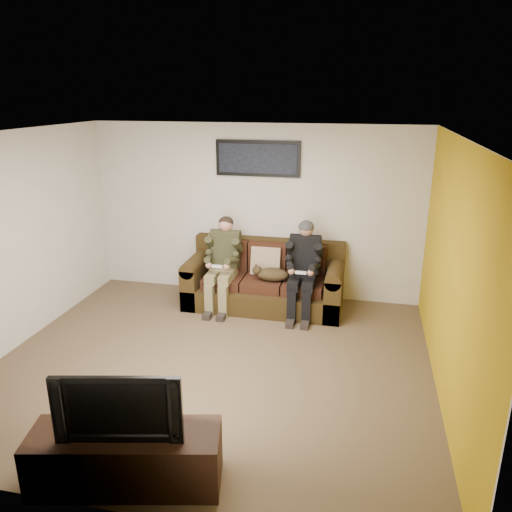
% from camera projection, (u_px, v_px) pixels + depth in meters
% --- Properties ---
extents(floor, '(5.00, 5.00, 0.00)m').
position_uv_depth(floor, '(213.00, 363.00, 5.84)').
color(floor, brown).
rests_on(floor, ground).
extents(ceiling, '(5.00, 5.00, 0.00)m').
position_uv_depth(ceiling, '(206.00, 135.00, 5.02)').
color(ceiling, silver).
rests_on(ceiling, ground).
extents(wall_back, '(5.00, 0.00, 5.00)m').
position_uv_depth(wall_back, '(255.00, 212.00, 7.52)').
color(wall_back, beige).
rests_on(wall_back, ground).
extents(wall_front, '(5.00, 0.00, 5.00)m').
position_uv_depth(wall_front, '(108.00, 361.00, 3.34)').
color(wall_front, beige).
rests_on(wall_front, ground).
extents(wall_left, '(0.00, 4.50, 4.50)m').
position_uv_depth(wall_left, '(9.00, 243.00, 5.94)').
color(wall_left, beige).
rests_on(wall_left, ground).
extents(wall_right, '(0.00, 4.50, 4.50)m').
position_uv_depth(wall_right, '(452.00, 275.00, 4.91)').
color(wall_right, beige).
rests_on(wall_right, ground).
extents(accent_wall_right, '(0.00, 4.50, 4.50)m').
position_uv_depth(accent_wall_right, '(451.00, 275.00, 4.92)').
color(accent_wall_right, gold).
rests_on(accent_wall_right, ground).
extents(sofa, '(2.26, 0.98, 0.93)m').
position_uv_depth(sofa, '(265.00, 281.00, 7.37)').
color(sofa, '#34260F').
rests_on(sofa, ground).
extents(throw_pillow, '(0.43, 0.21, 0.43)m').
position_uv_depth(throw_pillow, '(266.00, 261.00, 7.32)').
color(throw_pillow, tan).
rests_on(throw_pillow, sofa).
extents(throw_blanket, '(0.46, 0.23, 0.08)m').
position_uv_depth(throw_blanket, '(225.00, 236.00, 7.60)').
color(throw_blanket, '#C3B78F').
rests_on(throw_blanket, sofa).
extents(person_left, '(0.51, 0.87, 1.31)m').
position_uv_depth(person_left, '(223.00, 258.00, 7.20)').
color(person_left, olive).
rests_on(person_left, sofa).
extents(person_right, '(0.51, 0.86, 1.32)m').
position_uv_depth(person_right, '(304.00, 263.00, 6.95)').
color(person_right, black).
rests_on(person_right, sofa).
extents(cat, '(0.66, 0.26, 0.24)m').
position_uv_depth(cat, '(271.00, 274.00, 7.09)').
color(cat, '#4A391D').
rests_on(cat, sofa).
extents(framed_poster, '(1.25, 0.05, 0.52)m').
position_uv_depth(framed_poster, '(258.00, 158.00, 7.22)').
color(framed_poster, black).
rests_on(framed_poster, wall_back).
extents(tv_stand, '(1.57, 0.79, 0.47)m').
position_uv_depth(tv_stand, '(126.00, 458.00, 3.98)').
color(tv_stand, black).
rests_on(tv_stand, ground).
extents(television, '(0.98, 0.34, 0.56)m').
position_uv_depth(television, '(121.00, 402.00, 3.82)').
color(television, black).
rests_on(television, tv_stand).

